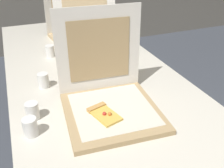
# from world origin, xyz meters

# --- Properties ---
(table) EXTENTS (0.88, 2.31, 0.73)m
(table) POSITION_xyz_m (0.00, 0.64, 0.69)
(table) COLOR silver
(table) RESTS_ON ground
(pizza_box_front) EXTENTS (0.42, 0.43, 0.41)m
(pizza_box_front) POSITION_xyz_m (-0.03, 0.36, 0.79)
(pizza_box_front) COLOR tan
(pizza_box_front) RESTS_ON table
(pizza_box_middle) EXTENTS (0.45, 0.55, 0.39)m
(pizza_box_middle) POSITION_xyz_m (0.05, 0.84, 0.79)
(pizza_box_middle) COLOR tan
(pizza_box_middle) RESTS_ON table
(pizza_box_back) EXTENTS (0.44, 0.44, 0.41)m
(pizza_box_back) POSITION_xyz_m (0.09, 1.30, 0.79)
(pizza_box_back) COLOR tan
(pizza_box_back) RESTS_ON table
(cup_white_near_left) EXTENTS (0.05, 0.05, 0.07)m
(cup_white_near_left) POSITION_xyz_m (-0.37, 0.31, 0.77)
(cup_white_near_left) COLOR white
(cup_white_near_left) RESTS_ON table
(cup_white_mid) EXTENTS (0.05, 0.05, 0.07)m
(cup_white_mid) POSITION_xyz_m (-0.27, 0.66, 0.77)
(cup_white_mid) COLOR white
(cup_white_mid) RESTS_ON table
(cup_white_near_center) EXTENTS (0.05, 0.05, 0.07)m
(cup_white_near_center) POSITION_xyz_m (-0.35, 0.42, 0.77)
(cup_white_near_center) COLOR white
(cup_white_near_center) RESTS_ON table
(cup_white_far) EXTENTS (0.05, 0.05, 0.07)m
(cup_white_far) POSITION_xyz_m (-0.17, 1.03, 0.77)
(cup_white_far) COLOR white
(cup_white_far) RESTS_ON table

